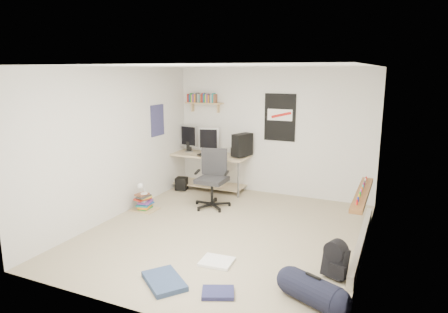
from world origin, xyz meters
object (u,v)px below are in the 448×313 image
at_px(desk, 209,172).
at_px(duffel_bag, 312,292).
at_px(book_stack, 144,202).
at_px(office_chair, 212,181).
at_px(backpack, 335,262).

height_order(desk, duffel_bag, desk).
distance_m(desk, duffel_bag, 4.45).
relative_size(duffel_bag, book_stack, 1.28).
bearing_deg(office_chair, duffel_bag, -59.28).
distance_m(backpack, book_stack, 3.65).
distance_m(duffel_bag, book_stack, 3.78).
height_order(backpack, duffel_bag, duffel_bag).
xyz_separation_m(desk, book_stack, (-0.47, -1.66, -0.22)).
xyz_separation_m(office_chair, backpack, (2.46, -1.68, -0.29)).
height_order(desk, book_stack, desk).
height_order(office_chair, backpack, office_chair).
relative_size(desk, book_stack, 3.58).
distance_m(desk, backpack, 4.06).
distance_m(desk, office_chair, 1.17).
distance_m(office_chair, duffel_bag, 3.33).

